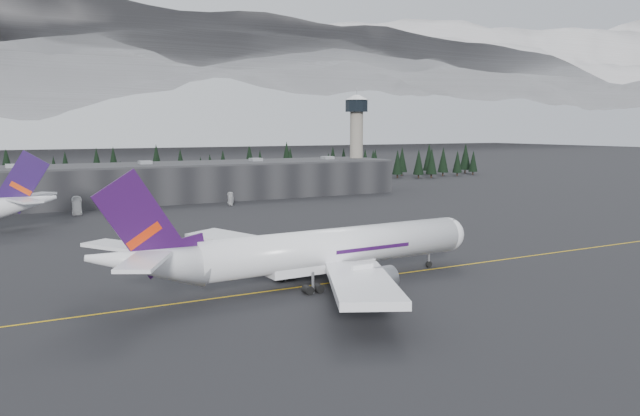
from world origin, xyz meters
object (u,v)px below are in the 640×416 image
control_tower (357,131)px  gse_vehicle_b (231,203)px  gse_vehicle_a (77,213)px  terminal (175,182)px  jet_main (306,251)px

control_tower → gse_vehicle_b: control_tower is taller
gse_vehicle_a → terminal: bearing=39.3°
gse_vehicle_a → gse_vehicle_b: (46.38, 1.36, -0.03)m
control_tower → gse_vehicle_b: (-63.99, -27.86, -22.65)m
control_tower → jet_main: control_tower is taller
control_tower → gse_vehicle_b: size_ratio=8.45×
terminal → gse_vehicle_b: 27.75m
jet_main → gse_vehicle_a: size_ratio=11.51×
control_tower → gse_vehicle_a: bearing=-165.2°
terminal → gse_vehicle_a: bearing=-143.4°
terminal → jet_main: jet_main is taller
jet_main → gse_vehicle_a: jet_main is taller
control_tower → gse_vehicle_a: size_ratio=6.61×
terminal → jet_main: (-14.19, -126.57, -0.85)m
terminal → jet_main: 127.36m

